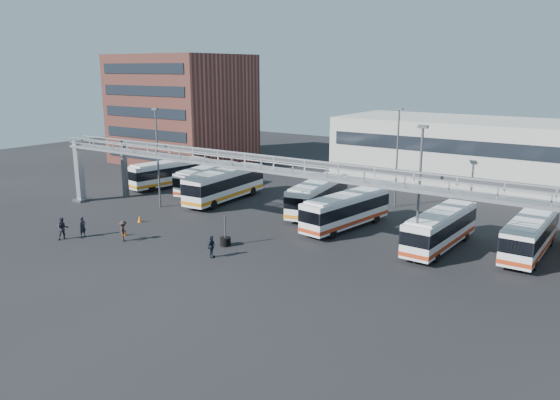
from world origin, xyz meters
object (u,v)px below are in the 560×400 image
Objects in this scene: pedestrian_d at (211,247)px; cone_right at (140,219)px; pedestrian_c at (124,231)px; bus_4 at (318,195)px; bus_1 at (207,178)px; bus_7 at (440,228)px; bus_2 at (225,184)px; bus_0 at (169,173)px; light_pole_mid at (419,188)px; pedestrian_b at (63,229)px; light_pole_left at (157,152)px; light_pole_back at (397,152)px; bus_5 at (346,209)px; pedestrian_a at (83,227)px; bus_8 at (530,233)px; cone_left at (124,232)px; tire_stack at (225,241)px.

cone_right is at bearing 61.17° from pedestrian_d.
bus_4 is at bearing -67.18° from pedestrian_c.
bus_1 is 1.00× the size of bus_7.
bus_4 is at bearing 4.00° from bus_2.
bus_4 is at bearing 46.06° from cone_right.
bus_2 reaches higher than bus_0.
light_pole_mid reaches higher than bus_1.
bus_1 is 5.32× the size of pedestrian_b.
pedestrian_d is at bearing -56.07° from bus_1.
light_pole_left is at bearing -127.00° from bus_2.
light_pole_back reaches higher than bus_5.
pedestrian_d is at bearing -48.37° from pedestrian_b.
cone_right is (-25.35, -4.08, -5.39)m from light_pole_mid.
pedestrian_a is 1.03× the size of pedestrian_d.
bus_4 is (14.63, 7.36, -3.92)m from light_pole_left.
bus_2 is (10.32, -1.83, 0.17)m from bus_0.
light_pole_back is 5.89× the size of pedestrian_d.
bus_8 is (30.72, -0.05, -0.18)m from bus_2.
cone_right is (-2.16, 3.62, 0.02)m from cone_left.
light_pole_back is 1.00× the size of bus_1.
bus_2 is 10.92m from bus_4.
light_pole_back is 26.35m from cone_right.
light_pole_back is 15.96× the size of cone_left.
bus_8 is 5.35× the size of pedestrian_b.
light_pole_back is at bearing 34.99° from light_pole_left.
light_pole_back is 14.11m from bus_7.
bus_5 reaches higher than pedestrian_d.
bus_7 is (8.33, -10.65, -4.01)m from light_pole_back.
bus_5 is at bearing 1.27° from bus_0.
bus_7 is (24.52, -2.51, -0.20)m from bus_2.
pedestrian_b is (-18.49, -26.38, -4.76)m from light_pole_back.
tire_stack is at bearing -102.74° from bus_4.
cone_right is at bearing -84.32° from bus_1.
pedestrian_d is (10.95, -14.49, -1.04)m from bus_2.
pedestrian_c reaches higher than pedestrian_d.
bus_2 is at bearing 18.62° from pedestrian_b.
light_pole_left and light_pole_back have the same top height.
light_pole_left reaches higher than bus_1.
light_pole_mid reaches higher than bus_0.
bus_7 is 5.93× the size of pedestrian_d.
bus_0 is at bearing -166.60° from light_pole_back.
pedestrian_c is at bearing 84.83° from pedestrian_d.
cone_right is 11.16m from tire_stack.
light_pole_back is at bearing 6.78° from bus_1.
pedestrian_b is at bearing 93.30° from pedestrian_d.
bus_5 is (20.28, -3.94, 0.06)m from bus_1.
light_pole_mid is 0.96× the size of bus_5.
pedestrian_c is at bearing -147.13° from bus_7.
bus_1 is at bearing 30.47° from pedestrian_d.
light_pole_left is at bearing 117.52° from cone_right.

